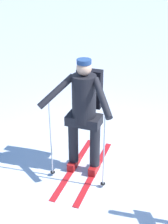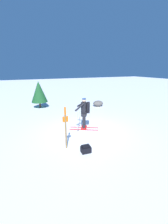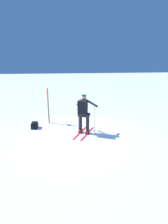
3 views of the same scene
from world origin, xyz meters
The scene contains 2 objects.
ground_plane centered at (0.00, 0.00, 0.00)m, with size 80.00×80.00×0.00m, color white.
skier centered at (-0.03, -0.23, 1.01)m, with size 1.63×1.24×1.75m.
Camera 1 is at (3.83, -0.89, 2.95)m, focal length 50.00 mm.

